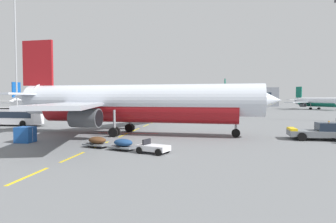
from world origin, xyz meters
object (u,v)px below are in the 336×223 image
at_px(apron_shuttle_bus, 6,115).
at_px(apron_light_mast_near, 16,41).
at_px(pushback_tug, 320,132).
at_px(airliner_far_right, 39,103).
at_px(airliner_foreground, 133,103).
at_px(airliner_mid_left, 317,102).
at_px(baggage_train, 123,144).
at_px(uld_cargo_container, 25,135).
at_px(airliner_far_center, 223,99).

distance_m(apron_shuttle_bus, apron_light_mast_near, 30.05).
xyz_separation_m(pushback_tug, airliner_far_right, (-68.08, 56.61, 2.09)).
height_order(airliner_foreground, pushback_tug, airliner_foreground).
height_order(pushback_tug, airliner_mid_left, airliner_mid_left).
bearing_deg(baggage_train, airliner_mid_left, 63.10).
height_order(airliner_far_right, uld_cargo_container, airliner_far_right).
distance_m(airliner_far_center, apron_light_mast_near, 73.58).
height_order(airliner_far_right, apron_light_mast_near, apron_light_mast_near).
bearing_deg(airliner_far_center, airliner_mid_left, 6.80).
relative_size(pushback_tug, airliner_far_center, 0.17).
bearing_deg(airliner_mid_left, airliner_foreground, -120.79).
bearing_deg(airliner_foreground, airliner_far_right, 130.42).
bearing_deg(baggage_train, airliner_foreground, 100.42).
height_order(apron_shuttle_bus, uld_cargo_container, apron_shuttle_bus).
bearing_deg(airliner_mid_left, airliner_far_right, -162.96).
bearing_deg(uld_cargo_container, airliner_far_center, 74.90).
relative_size(airliner_mid_left, baggage_train, 2.98).
height_order(pushback_tug, uld_cargo_container, pushback_tug).
height_order(airliner_far_center, apron_light_mast_near, apron_light_mast_near).
bearing_deg(apron_shuttle_bus, airliner_far_right, 116.31).
distance_m(pushback_tug, airliner_far_center, 82.47).
xyz_separation_m(airliner_foreground, baggage_train, (1.99, -10.83, -3.42)).
relative_size(airliner_mid_left, uld_cargo_container, 15.69).
bearing_deg(apron_light_mast_near, airliner_far_center, 44.50).
bearing_deg(pushback_tug, airliner_far_center, 94.73).
relative_size(airliner_foreground, airliner_far_right, 1.32).
relative_size(apron_shuttle_bus, baggage_train, 1.42).
relative_size(airliner_mid_left, airliner_far_right, 0.96).
height_order(airliner_foreground, airliner_mid_left, airliner_foreground).
xyz_separation_m(airliner_mid_left, airliner_far_center, (-35.89, -4.28, 1.16)).
bearing_deg(baggage_train, uld_cargo_container, 165.57).
bearing_deg(apron_light_mast_near, airliner_foreground, -38.87).
bearing_deg(airliner_far_right, airliner_mid_left, 17.04).
xyz_separation_m(baggage_train, uld_cargo_container, (-11.26, 2.90, 0.28)).
relative_size(airliner_mid_left, apron_shuttle_bus, 2.10).
distance_m(airliner_foreground, apron_shuttle_bus, 25.31).
distance_m(airliner_far_right, baggage_train, 81.84).
height_order(pushback_tug, airliner_far_right, airliner_far_right).
bearing_deg(pushback_tug, airliner_foreground, 175.34).
relative_size(airliner_foreground, airliner_mid_left, 1.37).
relative_size(baggage_train, uld_cargo_container, 5.27).
bearing_deg(airliner_far_right, pushback_tug, -39.75).
relative_size(airliner_foreground, pushback_tug, 5.64).
bearing_deg(uld_cargo_container, pushback_tug, 11.44).
bearing_deg(uld_cargo_container, baggage_train, -14.43).
bearing_deg(apron_shuttle_bus, uld_cargo_container, -48.46).
bearing_deg(apron_light_mast_near, apron_shuttle_bus, -58.33).
bearing_deg(apron_light_mast_near, pushback_tug, -28.40).
relative_size(apron_shuttle_bus, uld_cargo_container, 7.48).
bearing_deg(airliner_mid_left, uld_cargo_container, -122.82).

